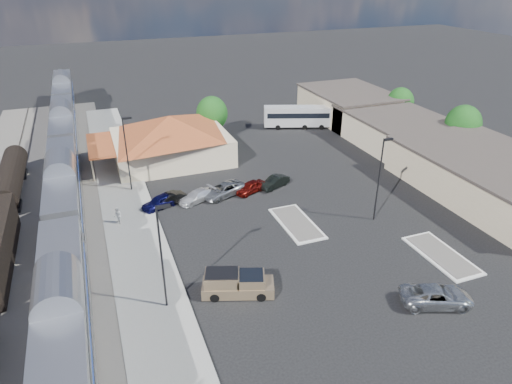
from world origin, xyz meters
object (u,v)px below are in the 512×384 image
object	(u,v)px
suv	(437,296)
coach_bus	(298,116)
pickup_truck	(238,284)
station_depot	(170,138)

from	to	relation	value
suv	coach_bus	world-z (taller)	coach_bus
coach_bus	pickup_truck	bearing A→B (deg)	167.82
station_depot	pickup_truck	bearing A→B (deg)	-91.28
suv	coach_bus	xyz separation A→B (m)	(8.56, 43.49, 1.23)
station_depot	suv	distance (m)	39.59
coach_bus	suv	bearing A→B (deg)	-171.57
pickup_truck	suv	distance (m)	15.70
station_depot	suv	bearing A→B (deg)	-70.03
station_depot	suv	world-z (taller)	station_depot
pickup_truck	suv	size ratio (longest dim) A/B	1.09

